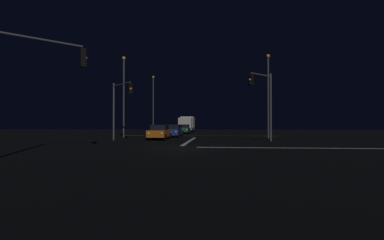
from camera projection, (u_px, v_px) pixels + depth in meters
ground at (180, 148)px, 20.30m from camera, size 120.00×120.00×0.10m
stop_line_north at (190, 141)px, 27.80m from camera, size 0.35×12.83×0.01m
centre_line_ns at (198, 136)px, 39.35m from camera, size 22.00×0.15×0.01m
crosswalk_bar_east at (288, 148)px, 19.64m from camera, size 12.83×0.40×0.01m
sedan_orange at (159, 132)px, 29.74m from camera, size 2.02×4.33×1.57m
sedan_blue at (173, 131)px, 35.80m from camera, size 2.02×4.33×1.57m
sedan_silver at (176, 130)px, 42.29m from camera, size 2.02×4.33×1.57m
sedan_green at (184, 129)px, 47.83m from camera, size 2.02×4.33×1.57m
box_truck at (187, 124)px, 55.21m from camera, size 2.68×8.28×3.08m
traffic_signal_nw at (121, 100)px, 27.74m from camera, size 2.82×2.82×5.87m
traffic_signal_sw at (34, 71)px, 14.30m from camera, size 3.32×3.32×6.36m
traffic_signal_ne at (263, 94)px, 26.75m from camera, size 2.48×2.48×6.63m
streetlamp_left_near at (124, 91)px, 34.20m from camera, size 0.44×0.44×9.90m
streetlamp_right_near at (268, 90)px, 32.70m from camera, size 0.44×0.44×9.80m
streetlamp_left_far at (153, 101)px, 50.14m from camera, size 0.44×0.44×10.23m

